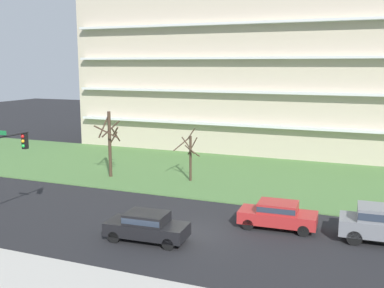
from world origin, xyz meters
name	(u,v)px	position (x,y,z in m)	size (l,w,h in m)	color
ground	(195,233)	(0.00, 0.00, 0.00)	(160.00, 160.00, 0.00)	#232326
grass_lawn_strip	(256,177)	(0.00, 14.00, 0.04)	(80.00, 16.00, 0.08)	#547F42
apartment_building	(291,74)	(0.00, 28.82, 8.33)	(46.39, 14.59, 16.65)	beige
tree_far_left	(110,141)	(-11.31, 9.41, 3.08)	(2.31, 2.34, 5.54)	#423023
tree_left	(190,154)	(-4.62, 10.60, 2.23)	(2.07, 2.05, 4.32)	#423023
sedan_black_near_left	(147,225)	(-1.95, -2.00, 0.87)	(4.50, 2.05, 1.57)	black
sedan_red_center_right	(278,214)	(4.15, 2.50, 0.87)	(4.48, 2.01, 1.57)	#B22828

